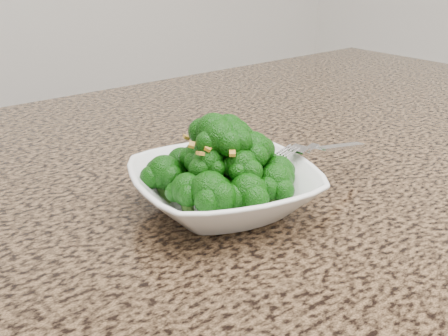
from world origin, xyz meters
TOP-DOWN VIEW (x-y plane):
  - granite_counter at (0.00, 0.30)m, footprint 1.64×1.04m
  - bowl at (-0.13, 0.24)m, footprint 0.25×0.25m
  - broccoli_pile at (-0.13, 0.24)m, footprint 0.18×0.18m
  - garlic_topping at (-0.13, 0.24)m, footprint 0.11×0.11m
  - fork at (-0.01, 0.21)m, footprint 0.18×0.06m

SIDE VIEW (x-z plane):
  - granite_counter at x=0.00m, z-range 0.87..0.90m
  - bowl at x=-0.13m, z-range 0.90..0.95m
  - fork at x=-0.01m, z-range 0.95..0.96m
  - broccoli_pile at x=-0.13m, z-range 0.95..1.02m
  - garlic_topping at x=-0.13m, z-range 1.02..1.03m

